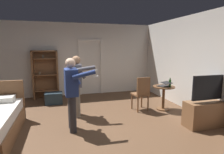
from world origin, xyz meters
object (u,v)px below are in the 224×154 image
bookshelf (46,72)px  suitcase_dark (54,98)px  tv_flatscreen (208,111)px  person_striped_shirt (77,82)px  side_table (164,94)px  laptop (164,85)px  bottle_on_table (170,83)px  person_blue_shirt (72,89)px  wooden_chair (142,92)px

bookshelf → suitcase_dark: size_ratio=3.17×
tv_flatscreen → person_striped_shirt: (-2.85, 1.47, 0.56)m
side_table → suitcase_dark: 3.46m
laptop → bookshelf: bearing=145.2°
side_table → bottle_on_table: (0.14, -0.08, 0.34)m
tv_flatscreen → person_striped_shirt: bearing=152.7°
laptop → person_striped_shirt: bearing=174.9°
side_table → laptop: size_ratio=1.64×
suitcase_dark → bottle_on_table: bearing=-24.8°
bottle_on_table → laptop: bearing=165.3°
bottle_on_table → person_striped_shirt: person_striped_shirt is taller
bookshelf → bottle_on_table: 4.26m
person_blue_shirt → person_striped_shirt: person_striped_shirt is taller
laptop → person_blue_shirt: (-2.65, -0.62, 0.17)m
person_striped_shirt → laptop: bearing=-5.1°
person_striped_shirt → wooden_chair: bearing=-2.9°
laptop → person_blue_shirt: person_blue_shirt is taller
bookshelf → laptop: (3.37, -2.34, -0.18)m
bookshelf → wooden_chair: bookshelf is taller
bookshelf → side_table: size_ratio=2.45×
bookshelf → person_blue_shirt: (0.72, -2.96, -0.01)m
person_blue_shirt → suitcase_dark: bearing=102.0°
tv_flatscreen → person_striped_shirt: size_ratio=0.75×
bottle_on_table → person_striped_shirt: size_ratio=0.16×
laptop → bottle_on_table: bearing=-14.7°
bookshelf → side_table: 4.12m
side_table → suitcase_dark: side_table is taller
person_blue_shirt → person_striped_shirt: size_ratio=0.99×
tv_flatscreen → wooden_chair: size_ratio=1.21×
wooden_chair → tv_flatscreen: bearing=-52.7°
tv_flatscreen → person_striped_shirt: person_striped_shirt is taller
bookshelf → tv_flatscreen: bookshelf is taller
tv_flatscreen → side_table: 1.36m
wooden_chair → person_striped_shirt: person_striped_shirt is taller
bookshelf → laptop: size_ratio=4.01×
bookshelf → laptop: bookshelf is taller
person_striped_shirt → suitcase_dark: 1.63m
tv_flatscreen → wooden_chair: tv_flatscreen is taller
side_table → laptop: (-0.01, -0.04, 0.28)m
person_striped_shirt → bookshelf: bearing=113.4°
wooden_chair → suitcase_dark: bearing=150.4°
person_striped_shirt → suitcase_dark: bearing=116.6°
side_table → laptop: 0.28m
bookshelf → side_table: bearing=-34.2°
wooden_chair → side_table: bearing=-7.5°
wooden_chair → bottle_on_table: bearing=-11.8°
tv_flatscreen → bookshelf: bearing=136.4°
side_table → person_blue_shirt: size_ratio=0.44×
bookshelf → person_striped_shirt: (0.92, -2.12, -0.01)m
bookshelf → suitcase_dark: (0.27, -0.82, -0.75)m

